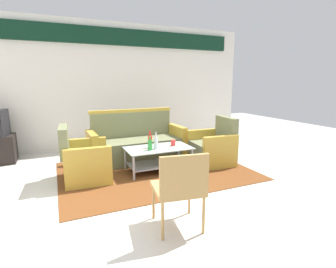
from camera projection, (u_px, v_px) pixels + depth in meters
The scene contains 12 objects.
ground_plane at pixel (170, 194), 3.53m from camera, with size 14.00×14.00×0.00m, color beige.
wall_back at pixel (116, 83), 5.97m from camera, with size 6.52×0.19×2.80m.
rug at pixel (155, 171), 4.42m from camera, with size 3.09×2.27×0.01m, color brown.
couch at pixel (137, 144), 4.98m from camera, with size 1.82×0.78×0.96m.
armchair_left at pixel (85, 162), 3.97m from camera, with size 0.74×0.80×0.85m.
armchair_right at pixel (213, 148), 4.79m from camera, with size 0.74×0.80×0.85m.
coffee_table at pixel (158, 155), 4.39m from camera, with size 1.10×0.60×0.40m.
bottle_clear at pixel (156, 143), 4.26m from camera, with size 0.06×0.06×0.28m.
bottle_green at pixel (150, 145), 4.19m from camera, with size 0.08×0.08×0.23m.
bottle_red at pixel (150, 141), 4.34m from camera, with size 0.07×0.07×0.29m.
cup at pixel (173, 143), 4.48m from camera, with size 0.08×0.08×0.10m, color red.
wicker_chair at pixel (180, 185), 2.57m from camera, with size 0.55×0.55×0.84m.
Camera 1 is at (-1.35, -3.00, 1.51)m, focal length 27.65 mm.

